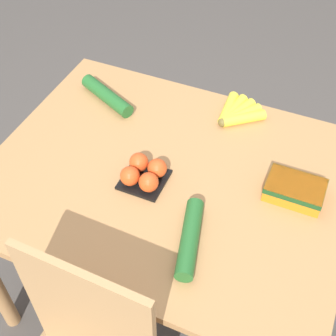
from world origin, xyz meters
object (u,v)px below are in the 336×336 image
banana_bunch (236,113)px  carrot_bag (295,189)px  cucumber_near (107,96)px  cucumber_far (190,238)px  tomato_pack (144,173)px

banana_bunch → carrot_bag: carrot_bag is taller
carrot_bag → cucumber_near: carrot_bag is taller
cucumber_far → carrot_bag: bearing=-128.3°
banana_bunch → cucumber_near: cucumber_near is taller
banana_bunch → cucumber_near: bearing=12.4°
banana_bunch → carrot_bag: bearing=134.3°
banana_bunch → cucumber_near: (0.49, 0.11, 0.01)m
banana_bunch → carrot_bag: (-0.29, 0.29, 0.01)m
cucumber_far → banana_bunch: bearing=-85.4°
cucumber_near → tomato_pack: bearing=134.2°
cucumber_near → cucumber_far: bearing=137.9°
tomato_pack → banana_bunch: bearing=-113.0°
tomato_pack → carrot_bag: size_ratio=0.79×
cucumber_near → cucumber_far: (-0.54, 0.48, 0.00)m
cucumber_near → cucumber_far: 0.72m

